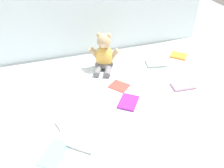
{
  "coord_description": "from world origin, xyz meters",
  "views": [
    {
      "loc": [
        -0.26,
        -0.99,
        0.79
      ],
      "look_at": [
        0.02,
        -0.1,
        0.1
      ],
      "focal_mm": 37.23,
      "sensor_mm": 36.0,
      "label": 1
    }
  ],
  "objects_px": {
    "book_case_3": "(128,102)",
    "book_case_6": "(156,63)",
    "book_case_1": "(183,86)",
    "book_case_4": "(179,56)",
    "book_case_0": "(54,153)",
    "book_case_2": "(119,86)",
    "book_case_7": "(67,122)",
    "book_case_5": "(84,141)",
    "teddy_bear": "(104,56)"
  },
  "relations": [
    {
      "from": "book_case_6",
      "to": "book_case_7",
      "type": "xyz_separation_m",
      "value": [
        -0.63,
        -0.35,
        -0.0
      ]
    },
    {
      "from": "book_case_1",
      "to": "book_case_4",
      "type": "height_order",
      "value": "book_case_1"
    },
    {
      "from": "book_case_1",
      "to": "book_case_6",
      "type": "height_order",
      "value": "same"
    },
    {
      "from": "book_case_1",
      "to": "book_case_2",
      "type": "height_order",
      "value": "book_case_1"
    },
    {
      "from": "book_case_1",
      "to": "book_case_4",
      "type": "bearing_deg",
      "value": -22.48
    },
    {
      "from": "book_case_3",
      "to": "book_case_6",
      "type": "relative_size",
      "value": 0.97
    },
    {
      "from": "book_case_5",
      "to": "book_case_1",
      "type": "bearing_deg",
      "value": 147.3
    },
    {
      "from": "book_case_0",
      "to": "book_case_1",
      "type": "xyz_separation_m",
      "value": [
        0.74,
        0.24,
        0.0
      ]
    },
    {
      "from": "teddy_bear",
      "to": "book_case_5",
      "type": "height_order",
      "value": "teddy_bear"
    },
    {
      "from": "book_case_0",
      "to": "book_case_4",
      "type": "distance_m",
      "value": 1.05
    },
    {
      "from": "book_case_6",
      "to": "teddy_bear",
      "type": "bearing_deg",
      "value": 91.62
    },
    {
      "from": "book_case_0",
      "to": "book_case_4",
      "type": "xyz_separation_m",
      "value": [
        0.9,
        0.55,
        0.0
      ]
    },
    {
      "from": "teddy_bear",
      "to": "book_case_6",
      "type": "distance_m",
      "value": 0.34
    },
    {
      "from": "book_case_1",
      "to": "book_case_3",
      "type": "bearing_deg",
      "value": 101.07
    },
    {
      "from": "book_case_1",
      "to": "book_case_2",
      "type": "relative_size",
      "value": 1.21
    },
    {
      "from": "book_case_6",
      "to": "book_case_7",
      "type": "distance_m",
      "value": 0.72
    },
    {
      "from": "book_case_0",
      "to": "book_case_6",
      "type": "bearing_deg",
      "value": 73.17
    },
    {
      "from": "book_case_1",
      "to": "book_case_2",
      "type": "xyz_separation_m",
      "value": [
        -0.34,
        0.11,
        -0.0
      ]
    },
    {
      "from": "book_case_3",
      "to": "book_case_7",
      "type": "bearing_deg",
      "value": 44.71
    },
    {
      "from": "teddy_bear",
      "to": "book_case_1",
      "type": "height_order",
      "value": "teddy_bear"
    },
    {
      "from": "book_case_0",
      "to": "book_case_1",
      "type": "distance_m",
      "value": 0.78
    },
    {
      "from": "teddy_bear",
      "to": "book_case_6",
      "type": "xyz_separation_m",
      "value": [
        0.33,
        -0.06,
        -0.08
      ]
    },
    {
      "from": "book_case_3",
      "to": "book_case_6",
      "type": "xyz_separation_m",
      "value": [
        0.31,
        0.31,
        0.0
      ]
    },
    {
      "from": "book_case_2",
      "to": "book_case_7",
      "type": "bearing_deg",
      "value": -9.4
    },
    {
      "from": "teddy_bear",
      "to": "book_case_2",
      "type": "distance_m",
      "value": 0.23
    },
    {
      "from": "book_case_2",
      "to": "book_case_5",
      "type": "xyz_separation_m",
      "value": [
        -0.27,
        -0.33,
        0.0
      ]
    },
    {
      "from": "book_case_3",
      "to": "book_case_0",
      "type": "bearing_deg",
      "value": 63.61
    },
    {
      "from": "book_case_4",
      "to": "book_case_3",
      "type": "bearing_deg",
      "value": -11.83
    },
    {
      "from": "book_case_0",
      "to": "book_case_3",
      "type": "relative_size",
      "value": 1.17
    },
    {
      "from": "book_case_2",
      "to": "book_case_6",
      "type": "bearing_deg",
      "value": 167.01
    },
    {
      "from": "book_case_4",
      "to": "book_case_7",
      "type": "height_order",
      "value": "same"
    },
    {
      "from": "book_case_4",
      "to": "book_case_2",
      "type": "bearing_deg",
      "value": -24.88
    },
    {
      "from": "teddy_bear",
      "to": "book_case_4",
      "type": "relative_size",
      "value": 2.2
    },
    {
      "from": "teddy_bear",
      "to": "book_case_3",
      "type": "relative_size",
      "value": 1.95
    },
    {
      "from": "book_case_1",
      "to": "book_case_6",
      "type": "xyz_separation_m",
      "value": [
        -0.03,
        0.27,
        -0.0
      ]
    },
    {
      "from": "book_case_3",
      "to": "book_case_7",
      "type": "relative_size",
      "value": 1.21
    },
    {
      "from": "teddy_bear",
      "to": "book_case_0",
      "type": "relative_size",
      "value": 1.66
    },
    {
      "from": "book_case_3",
      "to": "book_case_6",
      "type": "height_order",
      "value": "book_case_6"
    },
    {
      "from": "teddy_bear",
      "to": "book_case_1",
      "type": "distance_m",
      "value": 0.49
    },
    {
      "from": "book_case_0",
      "to": "book_case_5",
      "type": "relative_size",
      "value": 1.22
    },
    {
      "from": "teddy_bear",
      "to": "book_case_4",
      "type": "xyz_separation_m",
      "value": [
        0.52,
        -0.02,
        -0.08
      ]
    },
    {
      "from": "book_case_3",
      "to": "teddy_bear",
      "type": "bearing_deg",
      "value": -49.61
    },
    {
      "from": "book_case_2",
      "to": "book_case_1",
      "type": "bearing_deg",
      "value": 121.77
    },
    {
      "from": "teddy_bear",
      "to": "book_case_7",
      "type": "bearing_deg",
      "value": -101.99
    },
    {
      "from": "book_case_3",
      "to": "book_case_6",
      "type": "bearing_deg",
      "value": -98.4
    },
    {
      "from": "book_case_1",
      "to": "book_case_7",
      "type": "height_order",
      "value": "book_case_1"
    },
    {
      "from": "teddy_bear",
      "to": "book_case_6",
      "type": "relative_size",
      "value": 1.89
    },
    {
      "from": "teddy_bear",
      "to": "book_case_7",
      "type": "distance_m",
      "value": 0.51
    },
    {
      "from": "book_case_2",
      "to": "teddy_bear",
      "type": "bearing_deg",
      "value": -123.6
    },
    {
      "from": "book_case_6",
      "to": "book_case_3",
      "type": "bearing_deg",
      "value": 146.18
    }
  ]
}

